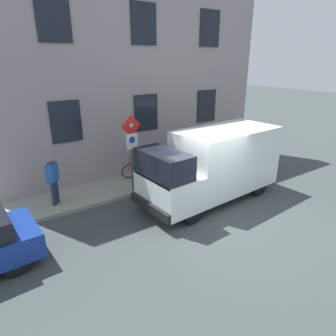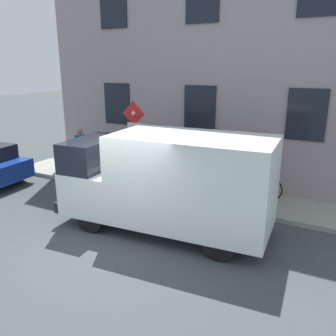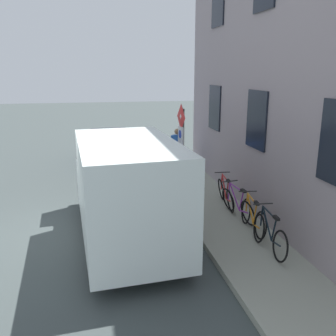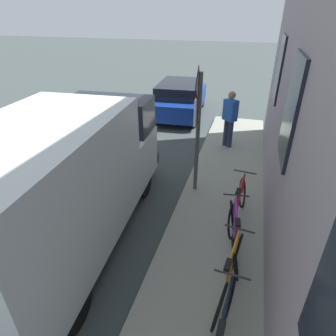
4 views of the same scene
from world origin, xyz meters
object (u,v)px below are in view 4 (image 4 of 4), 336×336
(delivery_van, at_px, (63,180))
(bicycle_red, at_px, (238,204))
(bicycle_orange, at_px, (229,275))
(pedestrian, at_px, (230,118))
(sign_post_stacked, at_px, (197,114))
(bicycle_black, at_px, (222,333))
(bicycle_purple, at_px, (234,234))
(parked_hatchback, at_px, (180,98))

(delivery_van, height_order, bicycle_red, delivery_van)
(bicycle_orange, bearing_deg, delivery_van, 87.99)
(bicycle_orange, distance_m, pedestrian, 5.50)
(sign_post_stacked, height_order, bicycle_black, sign_post_stacked)
(delivery_van, xyz_separation_m, pedestrian, (2.42, 4.94, -0.26))
(pedestrian, bearing_deg, bicycle_red, 49.10)
(bicycle_orange, bearing_deg, pedestrian, 13.59)
(delivery_van, distance_m, bicycle_purple, 3.13)
(parked_hatchback, distance_m, bicycle_purple, 8.02)
(delivery_van, xyz_separation_m, parked_hatchback, (0.15, 7.90, -0.60))
(bicycle_purple, bearing_deg, bicycle_red, -6.83)
(parked_hatchback, height_order, bicycle_purple, parked_hatchback)
(bicycle_black, height_order, bicycle_purple, same)
(delivery_van, bearing_deg, bicycle_red, -70.12)
(parked_hatchback, relative_size, bicycle_red, 2.39)
(sign_post_stacked, height_order, pedestrian, sign_post_stacked)
(delivery_van, distance_m, bicycle_orange, 3.15)
(bicycle_black, distance_m, bicycle_orange, 0.91)
(bicycle_orange, bearing_deg, bicycle_red, 7.62)
(bicycle_orange, relative_size, bicycle_red, 1.00)
(sign_post_stacked, height_order, bicycle_red, sign_post_stacked)
(sign_post_stacked, distance_m, bicycle_black, 4.08)
(bicycle_black, height_order, pedestrian, pedestrian)
(parked_hatchback, relative_size, bicycle_black, 2.40)
(bicycle_black, distance_m, bicycle_red, 2.72)
(bicycle_orange, bearing_deg, sign_post_stacked, 29.35)
(parked_hatchback, xyz_separation_m, bicycle_black, (2.84, -9.31, -0.22))
(parked_hatchback, relative_size, pedestrian, 2.39)
(bicycle_black, xyz_separation_m, pedestrian, (-0.57, 6.35, 0.56))
(bicycle_black, relative_size, bicycle_orange, 1.00)
(bicycle_black, height_order, bicycle_red, same)
(parked_hatchback, distance_m, bicycle_black, 9.74)
(bicycle_purple, bearing_deg, parked_hatchback, 14.04)
(bicycle_orange, distance_m, bicycle_red, 1.81)
(delivery_van, height_order, bicycle_purple, delivery_van)
(bicycle_purple, bearing_deg, delivery_van, 90.85)
(delivery_van, bearing_deg, pedestrian, -29.80)
(sign_post_stacked, xyz_separation_m, bicycle_orange, (1.09, -2.73, -1.48))
(sign_post_stacked, distance_m, bicycle_purple, 2.59)
(delivery_van, distance_m, parked_hatchback, 7.92)
(bicycle_orange, relative_size, pedestrian, 0.99)
(sign_post_stacked, bearing_deg, bicycle_purple, -59.23)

